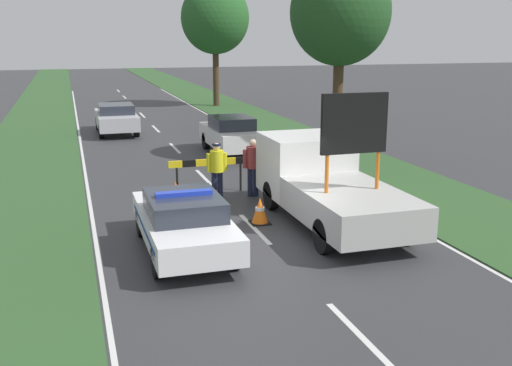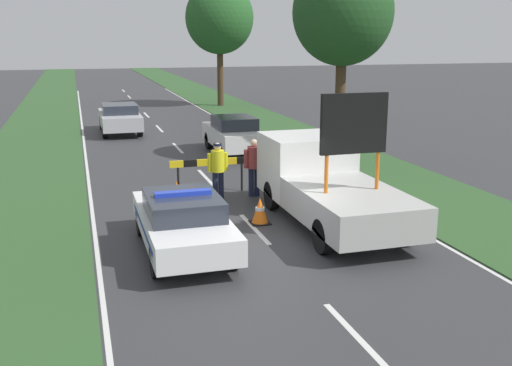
{
  "view_description": "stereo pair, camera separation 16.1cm",
  "coord_description": "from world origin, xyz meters",
  "px_view_note": "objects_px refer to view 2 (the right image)",
  "views": [
    {
      "loc": [
        -4.24,
        -12.51,
        4.72
      ],
      "look_at": [
        0.14,
        1.54,
        1.1
      ],
      "focal_mm": 42.0,
      "sensor_mm": 36.0,
      "label": 1
    },
    {
      "loc": [
        -4.09,
        -12.56,
        4.72
      ],
      "look_at": [
        0.14,
        1.54,
        1.1
      ],
      "focal_mm": 42.0,
      "sensor_mm": 36.0,
      "label": 2
    }
  ],
  "objects_px": {
    "road_barrier": "(210,165)",
    "traffic_cone_near_truck": "(260,211)",
    "pedestrian_civilian": "(254,163)",
    "police_car": "(183,221)",
    "queued_car_sedan_silver": "(120,118)",
    "roadside_tree_near_right": "(219,18)",
    "traffic_cone_near_police": "(177,190)",
    "queued_car_van_white": "(234,134)",
    "roadside_tree_near_left": "(343,13)",
    "work_truck": "(325,182)",
    "traffic_cone_centre_front": "(307,173)",
    "police_officer": "(218,166)"
  },
  "relations": [
    {
      "from": "police_car",
      "to": "queued_car_van_white",
      "type": "xyz_separation_m",
      "value": [
        4.02,
        10.88,
        0.1
      ]
    },
    {
      "from": "work_truck",
      "to": "road_barrier",
      "type": "distance_m",
      "value": 4.25
    },
    {
      "from": "traffic_cone_centre_front",
      "to": "queued_car_van_white",
      "type": "relative_size",
      "value": 0.15
    },
    {
      "from": "traffic_cone_near_police",
      "to": "traffic_cone_centre_front",
      "type": "bearing_deg",
      "value": 9.46
    },
    {
      "from": "police_officer",
      "to": "queued_car_sedan_silver",
      "type": "relative_size",
      "value": 0.37
    },
    {
      "from": "traffic_cone_near_truck",
      "to": "queued_car_van_white",
      "type": "distance_m",
      "value": 9.6
    },
    {
      "from": "pedestrian_civilian",
      "to": "traffic_cone_centre_front",
      "type": "height_order",
      "value": "pedestrian_civilian"
    },
    {
      "from": "queued_car_van_white",
      "to": "queued_car_sedan_silver",
      "type": "height_order",
      "value": "queued_car_van_white"
    },
    {
      "from": "pedestrian_civilian",
      "to": "traffic_cone_centre_front",
      "type": "xyz_separation_m",
      "value": [
        2.15,
        1.1,
        -0.71
      ]
    },
    {
      "from": "road_barrier",
      "to": "pedestrian_civilian",
      "type": "bearing_deg",
      "value": -28.04
    },
    {
      "from": "roadside_tree_near_left",
      "to": "roadside_tree_near_right",
      "type": "bearing_deg",
      "value": 90.14
    },
    {
      "from": "road_barrier",
      "to": "pedestrian_civilian",
      "type": "distance_m",
      "value": 1.39
    },
    {
      "from": "road_barrier",
      "to": "roadside_tree_near_left",
      "type": "xyz_separation_m",
      "value": [
        5.85,
        3.47,
        4.66
      ]
    },
    {
      "from": "traffic_cone_near_police",
      "to": "traffic_cone_near_truck",
      "type": "bearing_deg",
      "value": -61.09
    },
    {
      "from": "road_barrier",
      "to": "queued_car_van_white",
      "type": "height_order",
      "value": "queued_car_van_white"
    },
    {
      "from": "police_car",
      "to": "road_barrier",
      "type": "height_order",
      "value": "police_car"
    },
    {
      "from": "road_barrier",
      "to": "roadside_tree_near_left",
      "type": "bearing_deg",
      "value": 34.07
    },
    {
      "from": "work_truck",
      "to": "traffic_cone_near_police",
      "type": "distance_m",
      "value": 4.74
    },
    {
      "from": "traffic_cone_near_police",
      "to": "traffic_cone_centre_front",
      "type": "distance_m",
      "value": 4.51
    },
    {
      "from": "police_car",
      "to": "traffic_cone_near_truck",
      "type": "distance_m",
      "value": 2.7
    },
    {
      "from": "police_car",
      "to": "police_officer",
      "type": "distance_m",
      "value": 4.4
    },
    {
      "from": "police_car",
      "to": "queued_car_sedan_silver",
      "type": "height_order",
      "value": "queued_car_sedan_silver"
    },
    {
      "from": "pedestrian_civilian",
      "to": "roadside_tree_near_left",
      "type": "height_order",
      "value": "roadside_tree_near_left"
    },
    {
      "from": "queued_car_sedan_silver",
      "to": "roadside_tree_near_right",
      "type": "relative_size",
      "value": 0.55
    },
    {
      "from": "work_truck",
      "to": "traffic_cone_centre_front",
      "type": "relative_size",
      "value": 9.15
    },
    {
      "from": "work_truck",
      "to": "roadside_tree_near_right",
      "type": "xyz_separation_m",
      "value": [
        3.53,
        26.58,
        4.85
      ]
    },
    {
      "from": "roadside_tree_near_right",
      "to": "traffic_cone_centre_front",
      "type": "bearing_deg",
      "value": -96.24
    },
    {
      "from": "pedestrian_civilian",
      "to": "roadside_tree_near_left",
      "type": "xyz_separation_m",
      "value": [
        4.67,
        4.19,
        4.51
      ]
    },
    {
      "from": "pedestrian_civilian",
      "to": "roadside_tree_near_left",
      "type": "distance_m",
      "value": 7.73
    },
    {
      "from": "road_barrier",
      "to": "queued_car_van_white",
      "type": "distance_m",
      "value": 6.47
    },
    {
      "from": "police_car",
      "to": "queued_car_sedan_silver",
      "type": "xyz_separation_m",
      "value": [
        -0.07,
        17.67,
        0.07
      ]
    },
    {
      "from": "queued_car_sedan_silver",
      "to": "roadside_tree_near_left",
      "type": "distance_m",
      "value": 12.98
    },
    {
      "from": "police_car",
      "to": "roadside_tree_near_left",
      "type": "relative_size",
      "value": 0.6
    },
    {
      "from": "road_barrier",
      "to": "work_truck",
      "type": "bearing_deg",
      "value": -54.28
    },
    {
      "from": "queued_car_sedan_silver",
      "to": "traffic_cone_centre_front",
      "type": "bearing_deg",
      "value": 112.25
    },
    {
      "from": "traffic_cone_centre_front",
      "to": "traffic_cone_near_truck",
      "type": "xyz_separation_m",
      "value": [
        -2.78,
        -3.76,
        0.03
      ]
    },
    {
      "from": "roadside_tree_near_left",
      "to": "pedestrian_civilian",
      "type": "bearing_deg",
      "value": -138.06
    },
    {
      "from": "roadside_tree_near_left",
      "to": "road_barrier",
      "type": "bearing_deg",
      "value": -149.32
    },
    {
      "from": "traffic_cone_near_truck",
      "to": "roadside_tree_near_right",
      "type": "distance_m",
      "value": 27.46
    },
    {
      "from": "road_barrier",
      "to": "traffic_cone_near_truck",
      "type": "height_order",
      "value": "road_barrier"
    },
    {
      "from": "queued_car_van_white",
      "to": "work_truck",
      "type": "bearing_deg",
      "value": 89.71
    },
    {
      "from": "work_truck",
      "to": "queued_car_van_white",
      "type": "distance_m",
      "value": 9.63
    },
    {
      "from": "police_officer",
      "to": "traffic_cone_centre_front",
      "type": "xyz_separation_m",
      "value": [
        3.28,
        1.19,
        -0.7
      ]
    },
    {
      "from": "road_barrier",
      "to": "roadside_tree_near_right",
      "type": "relative_size",
      "value": 0.3
    },
    {
      "from": "traffic_cone_near_truck",
      "to": "queued_car_sedan_silver",
      "type": "bearing_deg",
      "value": 98.14
    },
    {
      "from": "road_barrier",
      "to": "pedestrian_civilian",
      "type": "xyz_separation_m",
      "value": [
        1.18,
        -0.72,
        0.14
      ]
    },
    {
      "from": "police_car",
      "to": "queued_car_van_white",
      "type": "distance_m",
      "value": 11.6
    },
    {
      "from": "pedestrian_civilian",
      "to": "roadside_tree_near_right",
      "type": "height_order",
      "value": "roadside_tree_near_right"
    },
    {
      "from": "work_truck",
      "to": "roadside_tree_near_right",
      "type": "bearing_deg",
      "value": -97.42
    },
    {
      "from": "police_car",
      "to": "roadside_tree_near_right",
      "type": "height_order",
      "value": "roadside_tree_near_right"
    }
  ]
}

